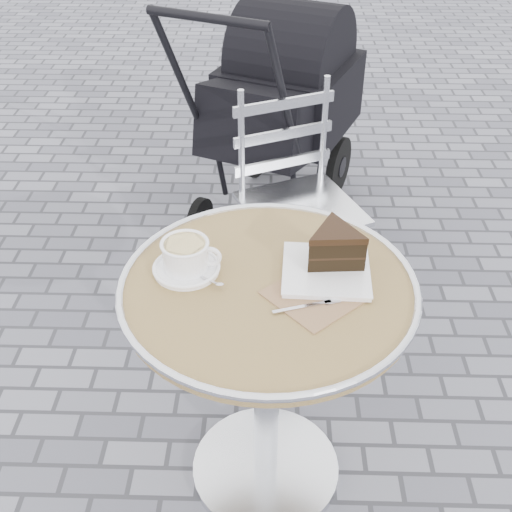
{
  "coord_description": "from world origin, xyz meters",
  "views": [
    {
      "loc": [
        0.0,
        -1.18,
        1.69
      ],
      "look_at": [
        -0.03,
        0.05,
        0.78
      ],
      "focal_mm": 45.0,
      "sensor_mm": 36.0,
      "label": 1
    }
  ],
  "objects_px": {
    "cappuccino_set": "(187,258)",
    "baby_stroller": "(280,113)",
    "cafe_table": "(268,335)",
    "cake_plate_set": "(333,252)",
    "bistro_chair": "(291,176)"
  },
  "relations": [
    {
      "from": "bistro_chair",
      "to": "baby_stroller",
      "type": "bearing_deg",
      "value": 69.03
    },
    {
      "from": "cafe_table",
      "to": "cappuccino_set",
      "type": "bearing_deg",
      "value": 166.57
    },
    {
      "from": "cake_plate_set",
      "to": "baby_stroller",
      "type": "relative_size",
      "value": 0.3
    },
    {
      "from": "cafe_table",
      "to": "cake_plate_set",
      "type": "distance_m",
      "value": 0.27
    },
    {
      "from": "baby_stroller",
      "to": "bistro_chair",
      "type": "bearing_deg",
      "value": -63.54
    },
    {
      "from": "bistro_chair",
      "to": "baby_stroller",
      "type": "relative_size",
      "value": 0.75
    },
    {
      "from": "cappuccino_set",
      "to": "baby_stroller",
      "type": "xyz_separation_m",
      "value": [
        0.23,
        1.48,
        -0.28
      ]
    },
    {
      "from": "cafe_table",
      "to": "baby_stroller",
      "type": "bearing_deg",
      "value": 88.71
    },
    {
      "from": "bistro_chair",
      "to": "baby_stroller",
      "type": "distance_m",
      "value": 0.65
    },
    {
      "from": "cafe_table",
      "to": "bistro_chair",
      "type": "bearing_deg",
      "value": 85.14
    },
    {
      "from": "cafe_table",
      "to": "baby_stroller",
      "type": "xyz_separation_m",
      "value": [
        0.03,
        1.52,
        -0.08
      ]
    },
    {
      "from": "cafe_table",
      "to": "baby_stroller",
      "type": "distance_m",
      "value": 1.53
    },
    {
      "from": "cappuccino_set",
      "to": "bistro_chair",
      "type": "bearing_deg",
      "value": 75.09
    },
    {
      "from": "cake_plate_set",
      "to": "baby_stroller",
      "type": "xyz_separation_m",
      "value": [
        -0.12,
        1.46,
        -0.29
      ]
    },
    {
      "from": "cappuccino_set",
      "to": "baby_stroller",
      "type": "relative_size",
      "value": 0.15
    }
  ]
}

